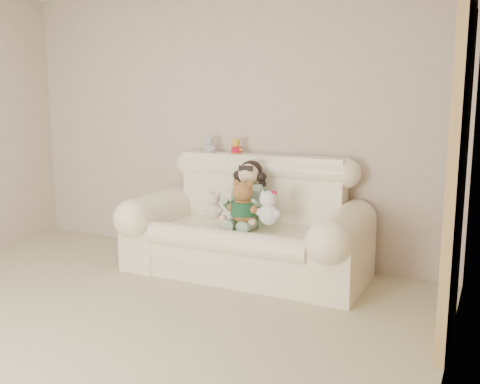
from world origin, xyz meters
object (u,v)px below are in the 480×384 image
sofa (245,217)px  brown_teddy (243,198)px  seated_child (249,193)px  cream_teddy (214,203)px  white_cat (269,204)px

sofa → brown_teddy: sofa is taller
sofa → seated_child: bearing=89.0°
sofa → brown_teddy: bearing=-70.1°
seated_child → cream_teddy: bearing=-133.5°
cream_teddy → sofa: bearing=45.3°
brown_teddy → seated_child: bearing=88.0°
white_cat → brown_teddy: bearing=-166.5°
seated_child → brown_teddy: size_ratio=1.39×
brown_teddy → cream_teddy: size_ratio=1.48×
sofa → seated_child: size_ratio=3.56×
sofa → brown_teddy: 0.25m
white_cat → cream_teddy: (-0.51, -0.01, -0.03)m
brown_teddy → cream_teddy: bearing=163.1°
seated_child → brown_teddy: bearing=-73.5°
brown_teddy → cream_teddy: (-0.29, 0.01, -0.07)m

